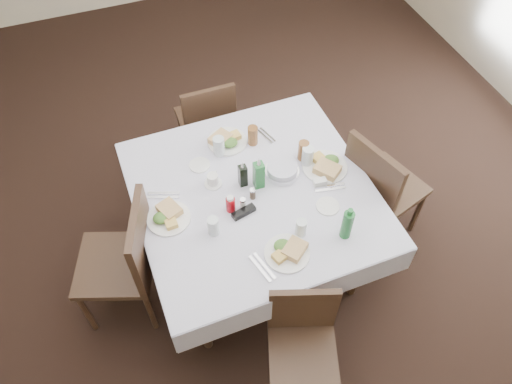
% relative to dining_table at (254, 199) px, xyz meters
% --- Properties ---
extents(ground_plane, '(7.00, 7.00, 0.00)m').
position_rel_dining_table_xyz_m(ground_plane, '(-0.12, 0.23, -0.69)').
color(ground_plane, black).
extents(room_shell, '(6.04, 7.04, 2.80)m').
position_rel_dining_table_xyz_m(room_shell, '(-0.12, 0.23, 1.02)').
color(room_shell, '#BCAF9A').
rests_on(room_shell, ground).
extents(dining_table, '(1.49, 1.49, 0.76)m').
position_rel_dining_table_xyz_m(dining_table, '(0.00, 0.00, 0.00)').
color(dining_table, black).
rests_on(dining_table, ground).
extents(chair_north, '(0.41, 0.41, 0.87)m').
position_rel_dining_table_xyz_m(chair_north, '(-0.02, 1.01, -0.19)').
color(chair_north, black).
rests_on(chair_north, ground).
extents(chair_south, '(0.50, 0.50, 0.82)m').
position_rel_dining_table_xyz_m(chair_south, '(-0.03, -0.87, -0.22)').
color(chair_south, black).
rests_on(chair_south, ground).
extents(chair_east, '(0.58, 0.58, 0.98)m').
position_rel_dining_table_xyz_m(chair_east, '(0.87, -0.10, -0.13)').
color(chair_east, black).
rests_on(chair_east, ground).
extents(chair_west, '(0.60, 0.60, 0.99)m').
position_rel_dining_table_xyz_m(chair_west, '(-0.85, -0.07, -0.12)').
color(chair_west, black).
rests_on(chair_west, ground).
extents(meal_north, '(0.27, 0.27, 0.06)m').
position_rel_dining_table_xyz_m(meal_north, '(-0.03, 0.46, 0.10)').
color(meal_north, white).
rests_on(meal_north, dining_table).
extents(meal_south, '(0.26, 0.26, 0.06)m').
position_rel_dining_table_xyz_m(meal_south, '(0.03, -0.49, 0.10)').
color(meal_south, white).
rests_on(meal_south, dining_table).
extents(meal_east, '(0.29, 0.29, 0.06)m').
position_rel_dining_table_xyz_m(meal_east, '(0.51, 0.02, 0.10)').
color(meal_east, white).
rests_on(meal_east, dining_table).
extents(meal_west, '(0.27, 0.27, 0.06)m').
position_rel_dining_table_xyz_m(meal_west, '(-0.55, -0.01, 0.10)').
color(meal_west, white).
rests_on(meal_west, dining_table).
extents(side_plate_a, '(0.14, 0.14, 0.01)m').
position_rel_dining_table_xyz_m(side_plate_a, '(-0.26, 0.33, 0.08)').
color(side_plate_a, white).
rests_on(side_plate_a, dining_table).
extents(side_plate_b, '(0.15, 0.15, 0.01)m').
position_rel_dining_table_xyz_m(side_plate_b, '(0.38, -0.27, 0.08)').
color(side_plate_b, white).
rests_on(side_plate_b, dining_table).
extents(water_n, '(0.08, 0.08, 0.14)m').
position_rel_dining_table_xyz_m(water_n, '(-0.10, 0.38, 0.14)').
color(water_n, silver).
rests_on(water_n, dining_table).
extents(water_s, '(0.06, 0.06, 0.12)m').
position_rel_dining_table_xyz_m(water_s, '(0.15, -0.39, 0.13)').
color(water_s, silver).
rests_on(water_s, dining_table).
extents(water_e, '(0.08, 0.08, 0.14)m').
position_rel_dining_table_xyz_m(water_e, '(0.41, 0.10, 0.14)').
color(water_e, silver).
rests_on(water_e, dining_table).
extents(water_w, '(0.07, 0.07, 0.13)m').
position_rel_dining_table_xyz_m(water_w, '(-0.33, -0.20, 0.14)').
color(water_w, silver).
rests_on(water_w, dining_table).
extents(iced_tea_a, '(0.07, 0.07, 0.14)m').
position_rel_dining_table_xyz_m(iced_tea_a, '(0.14, 0.40, 0.14)').
color(iced_tea_a, brown).
rests_on(iced_tea_a, dining_table).
extents(iced_tea_b, '(0.07, 0.07, 0.14)m').
position_rel_dining_table_xyz_m(iced_tea_b, '(0.40, 0.15, 0.14)').
color(iced_tea_b, brown).
rests_on(iced_tea_b, dining_table).
extents(bread_basket, '(0.22, 0.22, 0.07)m').
position_rel_dining_table_xyz_m(bread_basket, '(0.22, 0.07, 0.11)').
color(bread_basket, silver).
rests_on(bread_basket, dining_table).
extents(oil_cruet_dark, '(0.05, 0.05, 0.21)m').
position_rel_dining_table_xyz_m(oil_cruet_dark, '(-0.04, 0.08, 0.16)').
color(oil_cruet_dark, black).
rests_on(oil_cruet_dark, dining_table).
extents(oil_cruet_green, '(0.06, 0.06, 0.25)m').
position_rel_dining_table_xyz_m(oil_cruet_green, '(0.05, 0.04, 0.18)').
color(oil_cruet_green, '#1E6E2E').
rests_on(oil_cruet_green, dining_table).
extents(ketchup_bottle, '(0.06, 0.06, 0.12)m').
position_rel_dining_table_xyz_m(ketchup_bottle, '(-0.18, -0.08, 0.13)').
color(ketchup_bottle, '#A00811').
rests_on(ketchup_bottle, dining_table).
extents(salt_shaker, '(0.04, 0.04, 0.08)m').
position_rel_dining_table_xyz_m(salt_shaker, '(-0.10, -0.09, 0.11)').
color(salt_shaker, white).
rests_on(salt_shaker, dining_table).
extents(pepper_shaker, '(0.04, 0.04, 0.08)m').
position_rel_dining_table_xyz_m(pepper_shaker, '(-0.02, -0.04, 0.11)').
color(pepper_shaker, '#443527').
rests_on(pepper_shaker, dining_table).
extents(coffee_mug, '(0.11, 0.11, 0.08)m').
position_rel_dining_table_xyz_m(coffee_mug, '(-0.22, 0.15, 0.11)').
color(coffee_mug, white).
rests_on(coffee_mug, dining_table).
extents(sunglasses, '(0.16, 0.08, 0.03)m').
position_rel_dining_table_xyz_m(sunglasses, '(-0.12, -0.14, 0.09)').
color(sunglasses, black).
rests_on(sunglasses, dining_table).
extents(green_bottle, '(0.06, 0.06, 0.25)m').
position_rel_dining_table_xyz_m(green_bottle, '(0.39, -0.49, 0.18)').
color(green_bottle, '#1E6E2E').
rests_on(green_bottle, dining_table).
extents(sugar_caddy, '(0.09, 0.05, 0.04)m').
position_rel_dining_table_xyz_m(sugar_caddy, '(0.41, -0.09, 0.09)').
color(sugar_caddy, white).
rests_on(sugar_caddy, dining_table).
extents(cutlery_n, '(0.09, 0.17, 0.01)m').
position_rel_dining_table_xyz_m(cutlery_n, '(0.25, 0.43, 0.08)').
color(cutlery_n, silver).
rests_on(cutlery_n, dining_table).
extents(cutlery_s, '(0.10, 0.21, 0.01)m').
position_rel_dining_table_xyz_m(cutlery_s, '(-0.14, -0.53, 0.08)').
color(cutlery_s, silver).
rests_on(cutlery_s, dining_table).
extents(cutlery_e, '(0.20, 0.09, 0.01)m').
position_rel_dining_table_xyz_m(cutlery_e, '(0.46, -0.14, 0.08)').
color(cutlery_e, silver).
rests_on(cutlery_e, dining_table).
extents(cutlery_w, '(0.20, 0.11, 0.01)m').
position_rel_dining_table_xyz_m(cutlery_w, '(-0.54, 0.17, 0.08)').
color(cutlery_w, silver).
rests_on(cutlery_w, dining_table).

